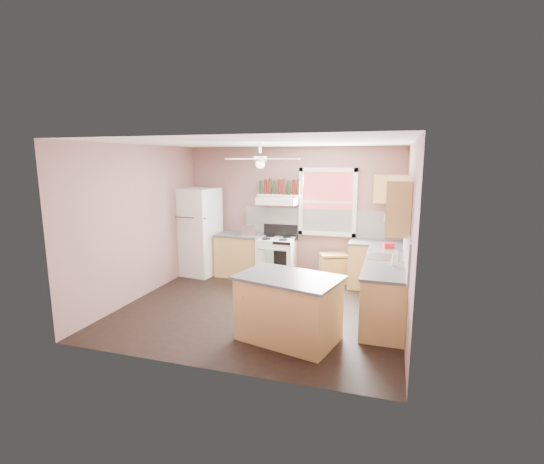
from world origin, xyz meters
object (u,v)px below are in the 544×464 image
(island, at_px, (289,309))
(toaster, at_px, (248,231))
(stove, at_px, (277,259))
(cart, at_px, (334,270))
(refrigerator, at_px, (198,232))

(island, bearing_deg, toaster, 135.26)
(stove, relative_size, island, 0.67)
(cart, xyz_separation_m, island, (-0.22, -2.70, 0.17))
(refrigerator, height_order, stove, refrigerator)
(toaster, bearing_deg, cart, -12.23)
(cart, bearing_deg, toaster, 163.61)
(cart, bearing_deg, island, -116.46)
(stove, bearing_deg, cart, 1.14)
(toaster, xyz_separation_m, cart, (1.75, 0.17, -0.73))
(refrigerator, bearing_deg, toaster, 8.37)
(toaster, height_order, island, toaster)
(cart, relative_size, island, 0.42)
(stove, bearing_deg, toaster, -174.98)
(stove, xyz_separation_m, cart, (1.16, 0.08, -0.17))
(refrigerator, bearing_deg, cart, 11.15)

